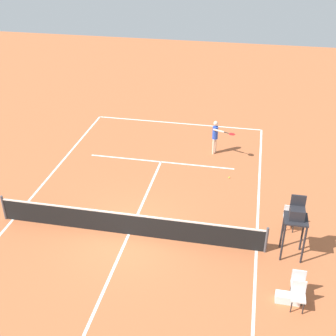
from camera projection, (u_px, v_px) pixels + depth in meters
The scene contains 10 objects.
ground_plane at pixel (129, 234), 16.85m from camera, with size 60.00×60.00×0.00m, color #B76038.
court_lines at pixel (129, 234), 16.85m from camera, with size 9.69×21.20×0.01m.
tennis_net at pixel (128, 224), 16.60m from camera, with size 10.29×0.10×1.07m.
player_serving at pixel (216, 135), 22.05m from camera, with size 1.19×0.94×1.76m.
tennis_ball at pixel (229, 177), 20.42m from camera, with size 0.07×0.07×0.07m, color #CCE033.
umpire_chair at pixel (296, 218), 15.06m from camera, with size 0.80×0.80×2.41m.
courtside_chair_near at pixel (298, 294), 13.47m from camera, with size 0.44×0.46×0.95m.
courtside_chair_mid at pixel (289, 217), 16.93m from camera, with size 0.44×0.46×0.95m.
courtside_chair_far at pixel (298, 283), 13.86m from camera, with size 0.44×0.46×0.95m.
equipment_bag at pixel (288, 298), 13.85m from camera, with size 0.76×0.32×0.30m, color white.
Camera 1 is at (-4.11, 12.80, 10.57)m, focal length 47.31 mm.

